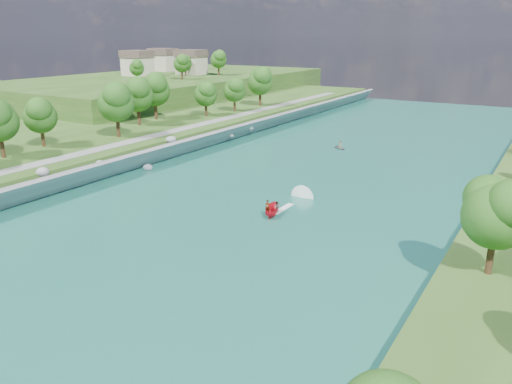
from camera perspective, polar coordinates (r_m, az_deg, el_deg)
The scene contains 11 objects.
ground at distance 57.45m, azimuth -9.55°, elevation -5.91°, with size 260.00×260.00×0.00m, color #2D5119.
river_water at distance 72.59m, azimuth 0.77°, elevation -0.55°, with size 55.00×240.00×0.10m, color #17594D.
berm_west at distance 105.91m, azimuth -23.24°, elevation 4.79°, with size 45.00×240.00×3.50m, color #2D5119.
ridge_west at distance 179.51m, azimuth -9.87°, elevation 11.57°, with size 60.00×120.00×9.00m, color #2D5119.
riprap_bank at distance 86.77m, azimuth -14.55°, elevation 3.14°, with size 4.53×236.00×4.51m.
riverside_path at distance 92.02m, azimuth -16.95°, elevation 4.86°, with size 3.00×200.00×0.10m, color gray.
ridge_houses at distance 186.65m, azimuth -10.45°, elevation 14.48°, with size 29.50×29.50×8.40m.
trees_west at distance 93.49m, azimuth -23.73°, elevation 7.90°, with size 16.61×152.37×13.17m.
trees_ridge at distance 168.16m, azimuth -7.62°, elevation 14.35°, with size 13.78×38.63×9.89m.
motorboat at distance 66.20m, azimuth 2.53°, elevation -1.75°, with size 3.60×18.91×2.16m.
raft at distance 104.29m, azimuth 9.59°, elevation 5.09°, with size 4.01×3.92×1.62m.
Camera 1 is at (35.21, -39.29, 22.73)m, focal length 35.00 mm.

